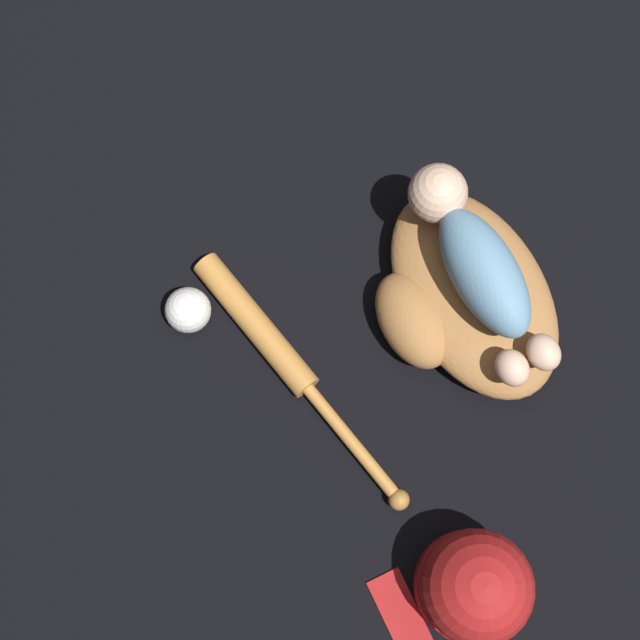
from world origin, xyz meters
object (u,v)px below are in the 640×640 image
Objects in this scene: baseball_glove at (463,297)px; baby_figure at (476,260)px; baseball_cap at (474,587)px; baseball at (188,310)px; baseball_bat at (275,348)px.

baseball_glove is 0.10m from baby_figure.
baby_figure is 0.46m from baseball_cap.
baby_figure is at bearing -47.73° from baseball_glove.
baseball_cap is at bearing 143.54° from baseball_glove.
baseball_cap reaches higher than baseball.
baseball_glove is at bearing 132.27° from baby_figure.
baseball is (0.21, 0.38, -0.10)m from baby_figure.
baseball_glove is 1.78× the size of baseball_cap.
baseball_bat is at bearing 69.22° from baseball_glove.
baseball_glove is 0.43m from baseball_cap.
baby_figure reaches higher than baseball_cap.
baseball_cap is (-0.58, -0.10, 0.03)m from baseball.
baseball_glove is at bearing -110.78° from baseball_bat.
baseball_glove is at bearing -36.46° from baseball_cap.
baseball_cap is (-0.35, 0.26, 0.02)m from baseball_glove.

